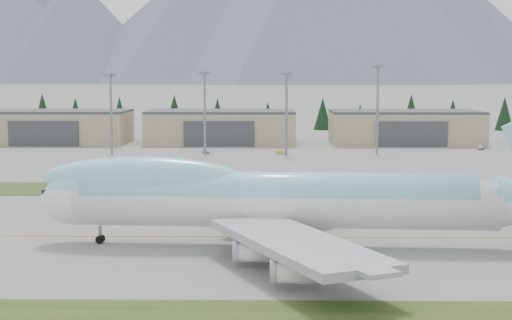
{
  "coord_description": "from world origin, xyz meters",
  "views": [
    {
      "loc": [
        0.63,
        -106.53,
        22.22
      ],
      "look_at": [
        -1.57,
        24.71,
        8.0
      ],
      "focal_mm": 55.0,
      "sensor_mm": 36.0,
      "label": 1
    }
  ],
  "objects_px": {
    "hangar_center": "(222,127)",
    "service_vehicle_c": "(481,149)",
    "service_vehicle_b": "(281,154)",
    "hangar_right": "(405,127)",
    "hangar_left": "(55,127)",
    "boeing_747_freighter": "(279,199)",
    "service_vehicle_a": "(206,153)"
  },
  "relations": [
    {
      "from": "hangar_left",
      "to": "hangar_center",
      "type": "xyz_separation_m",
      "value": [
        55.0,
        0.0,
        0.0
      ]
    },
    {
      "from": "boeing_747_freighter",
      "to": "hangar_left",
      "type": "distance_m",
      "value": 171.64
    },
    {
      "from": "service_vehicle_a",
      "to": "boeing_747_freighter",
      "type": "bearing_deg",
      "value": -106.21
    },
    {
      "from": "hangar_left",
      "to": "hangar_center",
      "type": "relative_size",
      "value": 1.0
    },
    {
      "from": "hangar_left",
      "to": "hangar_center",
      "type": "bearing_deg",
      "value": 0.0
    },
    {
      "from": "service_vehicle_b",
      "to": "service_vehicle_c",
      "type": "distance_m",
      "value": 62.15
    },
    {
      "from": "service_vehicle_a",
      "to": "hangar_left",
      "type": "bearing_deg",
      "value": 122.18
    },
    {
      "from": "boeing_747_freighter",
      "to": "service_vehicle_c",
      "type": "distance_m",
      "value": 148.97
    },
    {
      "from": "boeing_747_freighter",
      "to": "hangar_center",
      "type": "xyz_separation_m",
      "value": [
        -16.88,
        155.86,
        -0.9
      ]
    },
    {
      "from": "hangar_center",
      "to": "hangar_right",
      "type": "height_order",
      "value": "same"
    },
    {
      "from": "service_vehicle_a",
      "to": "service_vehicle_c",
      "type": "height_order",
      "value": "service_vehicle_c"
    },
    {
      "from": "hangar_left",
      "to": "service_vehicle_b",
      "type": "xyz_separation_m",
      "value": [
        74.07,
        -35.49,
        -5.39
      ]
    },
    {
      "from": "hangar_center",
      "to": "hangar_right",
      "type": "distance_m",
      "value": 60.0
    },
    {
      "from": "hangar_left",
      "to": "boeing_747_freighter",
      "type": "bearing_deg",
      "value": -65.24
    },
    {
      "from": "hangar_left",
      "to": "hangar_center",
      "type": "distance_m",
      "value": 55.0
    },
    {
      "from": "hangar_left",
      "to": "service_vehicle_c",
      "type": "height_order",
      "value": "hangar_left"
    },
    {
      "from": "service_vehicle_b",
      "to": "service_vehicle_c",
      "type": "bearing_deg",
      "value": -57.62
    },
    {
      "from": "service_vehicle_c",
      "to": "service_vehicle_a",
      "type": "bearing_deg",
      "value": -148.2
    },
    {
      "from": "service_vehicle_c",
      "to": "boeing_747_freighter",
      "type": "bearing_deg",
      "value": -91.94
    },
    {
      "from": "hangar_left",
      "to": "hangar_center",
      "type": "height_order",
      "value": "same"
    },
    {
      "from": "boeing_747_freighter",
      "to": "hangar_right",
      "type": "bearing_deg",
      "value": 77.99
    },
    {
      "from": "hangar_right",
      "to": "service_vehicle_b",
      "type": "bearing_deg",
      "value": -139.07
    },
    {
      "from": "boeing_747_freighter",
      "to": "service_vehicle_b",
      "type": "height_order",
      "value": "boeing_747_freighter"
    },
    {
      "from": "service_vehicle_a",
      "to": "service_vehicle_b",
      "type": "height_order",
      "value": "service_vehicle_a"
    },
    {
      "from": "service_vehicle_a",
      "to": "hangar_center",
      "type": "bearing_deg",
      "value": 60.61
    },
    {
      "from": "hangar_center",
      "to": "service_vehicle_b",
      "type": "xyz_separation_m",
      "value": [
        19.07,
        -35.49,
        -5.39
      ]
    },
    {
      "from": "hangar_center",
      "to": "service_vehicle_c",
      "type": "bearing_deg",
      "value": -14.68
    },
    {
      "from": "hangar_center",
      "to": "service_vehicle_a",
      "type": "relative_size",
      "value": 13.03
    },
    {
      "from": "hangar_right",
      "to": "service_vehicle_b",
      "type": "height_order",
      "value": "hangar_right"
    },
    {
      "from": "hangar_left",
      "to": "hangar_right",
      "type": "distance_m",
      "value": 115.0
    },
    {
      "from": "hangar_center",
      "to": "service_vehicle_c",
      "type": "height_order",
      "value": "hangar_center"
    },
    {
      "from": "service_vehicle_c",
      "to": "hangar_right",
      "type": "bearing_deg",
      "value": 156.0
    }
  ]
}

